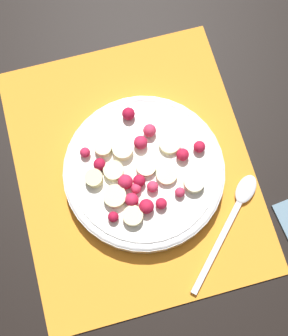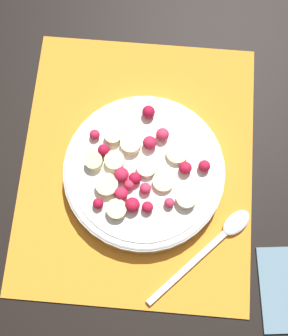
# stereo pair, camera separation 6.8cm
# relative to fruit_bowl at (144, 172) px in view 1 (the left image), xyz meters

# --- Properties ---
(ground_plane) EXTENTS (3.00, 3.00, 0.00)m
(ground_plane) POSITION_rel_fruit_bowl_xyz_m (-0.02, -0.01, -0.02)
(ground_plane) COLOR black
(placemat) EXTENTS (0.42, 0.35, 0.01)m
(placemat) POSITION_rel_fruit_bowl_xyz_m (-0.02, -0.01, -0.02)
(placemat) COLOR orange
(placemat) RESTS_ON ground_plane
(fruit_bowl) EXTENTS (0.24, 0.24, 0.05)m
(fruit_bowl) POSITION_rel_fruit_bowl_xyz_m (0.00, 0.00, 0.00)
(fruit_bowl) COLOR white
(fruit_bowl) RESTS_ON placemat
(spoon) EXTENTS (0.15, 0.15, 0.01)m
(spoon) POSITION_rel_fruit_bowl_xyz_m (0.09, 0.12, -0.01)
(spoon) COLOR silver
(spoon) RESTS_ON placemat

